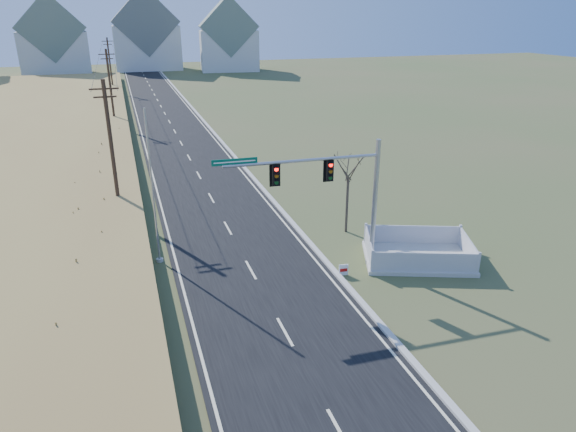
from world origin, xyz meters
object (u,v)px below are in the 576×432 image
at_px(traffic_signal_mast, 342,193).
at_px(fence_enclosure, 417,256).
at_px(open_sign, 344,270).
at_px(bare_tree, 349,166).
at_px(flagpole, 154,204).

height_order(traffic_signal_mast, fence_enclosure, traffic_signal_mast).
xyz_separation_m(traffic_signal_mast, open_sign, (-0.15, -0.90, -3.96)).
relative_size(fence_enclosure, open_sign, 10.94).
height_order(fence_enclosure, bare_tree, bare_tree).
height_order(traffic_signal_mast, flagpole, flagpole).
distance_m(open_sign, bare_tree, 7.08).
bearing_deg(fence_enclosure, open_sign, -154.51).
relative_size(open_sign, flagpole, 0.07).
distance_m(traffic_signal_mast, fence_enclosure, 6.06).
bearing_deg(traffic_signal_mast, fence_enclosure, -4.21).
height_order(traffic_signal_mast, open_sign, traffic_signal_mast).
xyz_separation_m(open_sign, flagpole, (-9.04, 4.66, 3.05)).
distance_m(traffic_signal_mast, open_sign, 4.06).
xyz_separation_m(flagpole, bare_tree, (11.54, 0.65, 0.92)).
height_order(open_sign, bare_tree, bare_tree).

